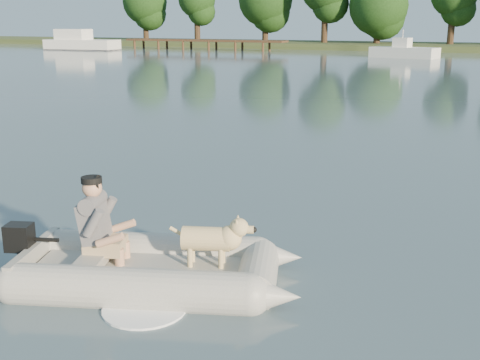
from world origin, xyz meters
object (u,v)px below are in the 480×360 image
at_px(dock, 204,45).
at_px(motorboat, 405,44).
at_px(cabin_cruiser, 82,40).
at_px(man, 96,218).
at_px(dinghy, 152,237).
at_px(dog, 206,243).

height_order(dock, motorboat, motorboat).
bearing_deg(motorboat, cabin_cruiser, -165.63).
distance_m(man, cabin_cruiser, 58.94).
height_order(dinghy, man, man).
bearing_deg(man, dock, 98.12).
xyz_separation_m(dinghy, dog, (0.58, 0.24, -0.07)).
relative_size(dog, motorboat, 0.16).
relative_size(man, dog, 1.16).
distance_m(dog, motorboat, 46.00).
distance_m(dock, dinghy, 57.83).
distance_m(dinghy, dog, 0.64).
bearing_deg(dog, dinghy, -175.43).
distance_m(dog, cabin_cruiser, 59.41).
height_order(cabin_cruiser, motorboat, cabin_cruiser).
distance_m(dinghy, motorboat, 46.18).
bearing_deg(man, dinghy, -4.24).
relative_size(dog, cabin_cruiser, 0.11).
bearing_deg(dock, cabin_cruiser, -153.55).
bearing_deg(dog, dock, 99.40).
height_order(man, cabin_cruiser, cabin_cruiser).
bearing_deg(dog, cabin_cruiser, 111.68).
bearing_deg(man, cabin_cruiser, 110.49).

